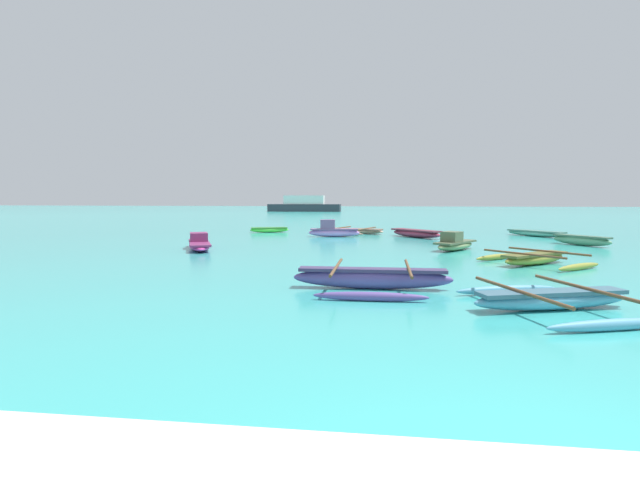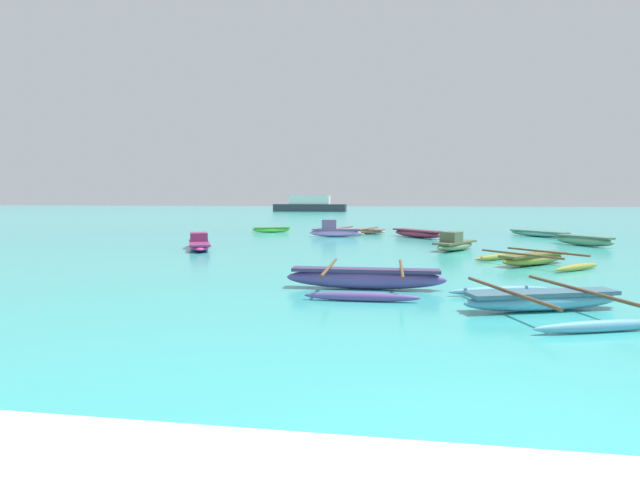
% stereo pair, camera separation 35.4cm
% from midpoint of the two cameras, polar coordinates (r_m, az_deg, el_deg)
% --- Properties ---
extents(moored_boat_0, '(2.12, 2.66, 0.79)m').
position_cam_midpoint_polar(moored_boat_0, '(21.32, 14.68, -0.40)').
color(moored_boat_0, '#829861').
rests_on(moored_boat_0, ground_plane).
extents(moored_boat_1, '(2.83, 3.25, 0.33)m').
position_cam_midpoint_polar(moored_boat_1, '(30.42, 23.15, 0.73)').
color(moored_boat_1, '#6BC1A7').
rests_on(moored_boat_1, ground_plane).
extents(moored_boat_2, '(3.70, 3.80, 0.43)m').
position_cam_midpoint_polar(moored_boat_2, '(17.66, 22.83, -1.96)').
color(moored_boat_2, olive).
rests_on(moored_boat_2, ground_plane).
extents(moored_boat_3, '(3.86, 3.86, 0.36)m').
position_cam_midpoint_polar(moored_boat_3, '(30.28, 3.56, 1.06)').
color(moored_boat_3, tan).
rests_on(moored_boat_3, ground_plane).
extents(moored_boat_4, '(2.92, 3.16, 0.43)m').
position_cam_midpoint_polar(moored_boat_4, '(27.72, 10.56, 0.78)').
color(moored_boat_4, '#A2314E').
rests_on(moored_boat_4, ground_plane).
extents(moored_boat_5, '(3.82, 3.12, 0.55)m').
position_cam_midpoint_polar(moored_boat_5, '(12.02, 5.12, -4.40)').
color(moored_boat_5, '#5F4791').
rests_on(moored_boat_5, ground_plane).
extents(moored_boat_6, '(3.40, 3.97, 0.43)m').
position_cam_midpoint_polar(moored_boat_6, '(10.72, 24.08, -6.25)').
color(moored_boat_6, '#579EC0').
rests_on(moored_boat_6, ground_plane).
extents(moored_boat_7, '(2.08, 2.62, 0.45)m').
position_cam_midpoint_polar(moored_boat_7, '(25.59, 27.37, 0.01)').
color(moored_boat_7, '#69A67C').
rests_on(moored_boat_7, ground_plane).
extents(moored_boat_8, '(2.46, 1.27, 0.32)m').
position_cam_midpoint_polar(moored_boat_8, '(31.30, -6.13, 1.20)').
color(moored_boat_8, '#60EA4A').
rests_on(moored_boat_8, ground_plane).
extents(moored_boat_9, '(2.88, 0.80, 0.96)m').
position_cam_midpoint_polar(moored_boat_9, '(27.63, 1.12, 1.06)').
color(moored_boat_9, '#D28BE0').
rests_on(moored_boat_9, ground_plane).
extents(moored_boat_10, '(2.17, 3.53, 0.68)m').
position_cam_midpoint_polar(moored_boat_10, '(21.68, -14.09, -0.41)').
color(moored_boat_10, '#C63991').
rests_on(moored_boat_10, ground_plane).
extents(distant_ferry, '(11.25, 2.47, 2.47)m').
position_cam_midpoint_polar(distant_ferry, '(77.74, -1.93, 4.03)').
color(distant_ferry, '#2D333D').
rests_on(distant_ferry, ground_plane).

